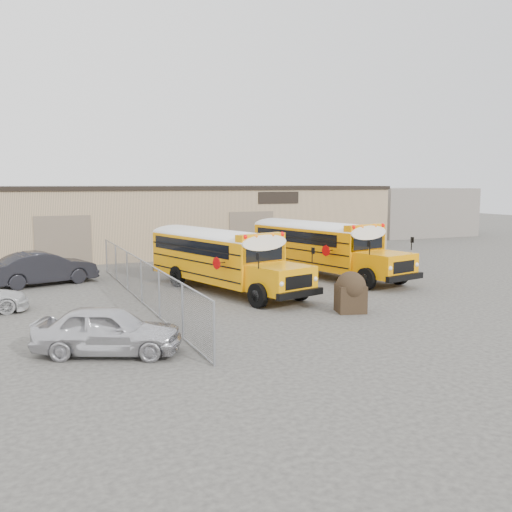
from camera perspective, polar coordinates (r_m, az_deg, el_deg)
name	(u,v)px	position (r m, az deg, el deg)	size (l,w,h in m)	color
ground	(305,304)	(23.27, 4.95, -4.85)	(120.00, 120.00, 0.00)	#3A3835
warehouse	(173,218)	(41.50, -8.28, 3.76)	(30.20, 10.20, 4.67)	tan
chainlink_fence	(141,281)	(23.83, -11.38, -2.47)	(0.07, 18.07, 1.81)	gray
distant_building_right	(408,211)	(56.19, 14.95, 4.33)	(10.00, 8.00, 4.40)	gray
school_bus_left	(157,244)	(31.00, -9.83, 1.19)	(4.87, 9.95, 2.83)	#FFA007
school_bus_right	(254,236)	(34.84, -0.22, 2.05)	(4.69, 10.28, 2.92)	#F99503
tarp_bundle	(351,291)	(21.96, 9.45, -3.51)	(1.26, 1.19, 1.57)	black
car_silver	(108,330)	(16.97, -14.57, -7.19)	(1.68, 4.17, 1.42)	silver
car_dark	(44,268)	(29.34, -20.46, -1.15)	(1.71, 4.91, 1.62)	black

